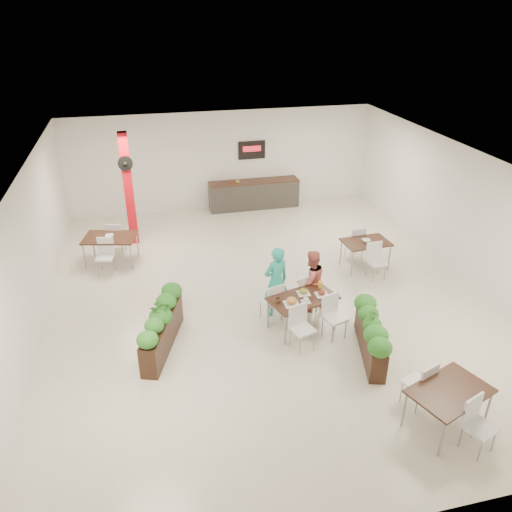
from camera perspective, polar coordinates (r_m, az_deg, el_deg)
The scene contains 12 objects.
ground at distance 11.91m, azimuth 1.26°, elevation -4.59°, with size 12.00×12.00×0.00m, color beige.
room_shell at distance 10.99m, azimuth 1.37°, elevation 4.34°, with size 10.10×12.10×3.22m.
red_column at distance 14.36m, azimuth -14.36°, elevation 7.50°, with size 0.40×0.41×3.20m.
service_counter at distance 16.88m, azimuth -0.24°, elevation 7.13°, with size 3.00×0.64×2.20m.
main_table at distance 10.53m, azimuth 5.31°, elevation -5.29°, with size 1.63×1.90×0.92m.
diner_man at distance 10.87m, azimuth 2.31°, elevation -2.93°, with size 0.60×0.39×1.64m, color teal.
diner_woman at distance 11.14m, azimuth 6.27°, elevation -2.85°, with size 0.71×0.55×1.46m, color #D3655D.
planter_left at distance 10.16m, azimuth -10.73°, elevation -7.77°, with size 0.99×2.02×1.11m.
planter_right at distance 10.09m, azimuth 13.01°, elevation -8.51°, with size 0.80×1.90×1.02m.
side_table_a at distance 13.68m, azimuth -16.33°, elevation 1.70°, with size 1.50×1.67×0.92m.
side_table_b at distance 13.19m, azimuth 12.43°, elevation 1.15°, with size 1.22×1.64×0.92m.
side_table_c at distance 8.84m, azimuth 21.20°, elevation -14.67°, with size 1.50×1.67×0.92m.
Camera 1 is at (-2.59, -9.80, 6.26)m, focal length 35.00 mm.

